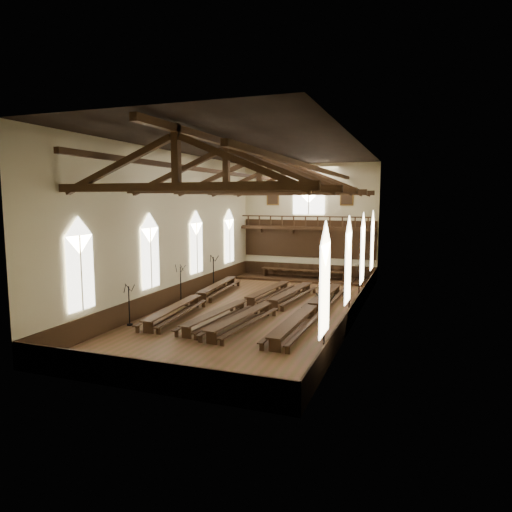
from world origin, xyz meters
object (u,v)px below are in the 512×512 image
at_px(refectory_row_b, 246,302).
at_px(candelabrum_right_near, 324,338).
at_px(candelabrum_right_mid, 349,305).
at_px(candelabrum_left_near, 129,313).
at_px(candelabrum_left_far, 214,279).
at_px(refectory_row_c, 270,304).
at_px(refectory_row_a, 198,297).
at_px(candelabrum_right_far, 359,290).
at_px(candelabrum_left_mid, 181,292).
at_px(refectory_row_d, 312,307).
at_px(high_table, 303,271).
at_px(dais, 303,279).

distance_m(refectory_row_b, candelabrum_right_near, 9.49).
bearing_deg(refectory_row_b, candelabrum_right_near, -47.67).
bearing_deg(candelabrum_right_mid, candelabrum_left_near, -152.03).
xyz_separation_m(candelabrum_left_far, candelabrum_right_near, (11.10, -12.27, 0.06)).
relative_size(candelabrum_left_near, candelabrum_left_far, 0.87).
relative_size(refectory_row_c, candelabrum_right_mid, 5.94).
bearing_deg(refectory_row_b, refectory_row_a, 176.22).
distance_m(refectory_row_b, candelabrum_right_far, 8.01).
distance_m(refectory_row_b, candelabrum_left_near, 7.28).
bearing_deg(candelabrum_left_mid, refectory_row_d, -2.45).
distance_m(candelabrum_left_far, candelabrum_right_far, 11.11).
xyz_separation_m(candelabrum_left_near, candelabrum_left_far, (0.00, 10.81, 0.11)).
distance_m(refectory_row_a, high_table, 12.15).
bearing_deg(candelabrum_right_mid, high_table, 116.36).
relative_size(refectory_row_c, refectory_row_d, 0.99).
height_order(candelabrum_left_far, candelabrum_right_near, candelabrum_right_near).
bearing_deg(dais, candelabrum_right_far, -50.52).
bearing_deg(candelabrum_left_far, candelabrum_right_mid, -23.90).
xyz_separation_m(refectory_row_a, candelabrum_right_mid, (9.85, 0.11, 0.20)).
relative_size(candelabrum_right_near, candelabrum_right_mid, 1.19).
height_order(high_table, candelabrum_right_far, candelabrum_right_far).
relative_size(dais, candelabrum_right_near, 4.00).
xyz_separation_m(refectory_row_c, dais, (-0.86, 11.86, -0.43)).
relative_size(refectory_row_b, high_table, 1.85).
bearing_deg(high_table, refectory_row_b, -94.00).
relative_size(refectory_row_a, candelabrum_left_far, 5.35).
distance_m(high_table, candelabrum_right_far, 8.77).
bearing_deg(dais, refectory_row_a, -110.61).
relative_size(candelabrum_left_far, candelabrum_right_mid, 1.11).
bearing_deg(candelabrum_left_mid, candelabrum_right_mid, 0.89).
xyz_separation_m(refectory_row_b, candelabrum_left_mid, (-4.71, 0.17, 0.29)).
bearing_deg(high_table, refectory_row_d, -73.42).
relative_size(refectory_row_d, candelabrum_left_mid, 5.48).
xyz_separation_m(refectory_row_b, candelabrum_left_near, (-4.71, -5.55, 0.20)).
height_order(high_table, candelabrum_right_mid, candelabrum_right_mid).
distance_m(candelabrum_right_mid, candelabrum_right_far, 4.49).
xyz_separation_m(refectory_row_b, refectory_row_c, (1.67, -0.26, 0.02)).
xyz_separation_m(dais, high_table, (-0.00, 0.00, 0.69)).
relative_size(refectory_row_a, refectory_row_d, 0.99).
bearing_deg(high_table, candelabrum_right_near, -73.32).
relative_size(candelabrum_left_far, candelabrum_right_far, 1.04).
relative_size(refectory_row_b, dais, 1.23).
xyz_separation_m(candelabrum_left_near, candelabrum_right_far, (11.10, 10.38, 0.07)).
height_order(refectory_row_c, candelabrum_right_far, candelabrum_right_far).
height_order(refectory_row_b, candelabrum_right_near, candelabrum_right_near).
bearing_deg(refectory_row_a, candelabrum_left_near, -102.17).
bearing_deg(refectory_row_d, candelabrum_right_near, -73.14).
bearing_deg(refectory_row_c, candelabrum_right_far, 47.19).
xyz_separation_m(refectory_row_d, candelabrum_right_near, (2.06, -6.80, 0.32)).
bearing_deg(dais, candelabrum_right_near, -73.32).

